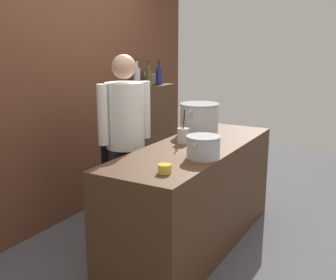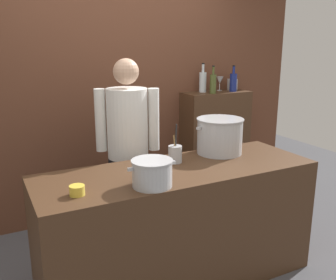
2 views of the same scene
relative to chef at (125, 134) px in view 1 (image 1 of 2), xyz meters
The scene contains 14 objects.
ground_plane 1.16m from the chef, 76.90° to the right, with size 8.00×8.00×0.00m, color #4C4C51.
brick_back_panel 0.96m from the chef, 79.46° to the left, with size 4.40×0.10×3.00m, color brown.
prep_counter 0.82m from the chef, 76.90° to the right, with size 2.05×0.70×0.90m, color #472D1C.
bar_cabinet 1.43m from the chef, 24.05° to the left, with size 0.76×0.32×1.25m, color #472D1C.
chef is the anchor object (origin of this frame).
stockpot_large 0.77m from the chef, 34.07° to the right, with size 0.44×0.38×0.29m.
stockpot_small 0.86m from the chef, 101.04° to the right, with size 0.33×0.26×0.17m.
utensil_crock 0.52m from the chef, 68.37° to the right, with size 0.10×0.10×0.30m.
butter_jar 0.99m from the chef, 128.95° to the right, with size 0.09×0.09×0.06m, color yellow.
wine_bottle_olive 1.32m from the chef, 22.35° to the left, with size 0.07×0.07×0.30m.
wine_bottle_cobalt 1.60m from the chef, 19.59° to the left, with size 0.08×0.08×0.29m.
wine_bottle_clear 1.35m from the chef, 28.87° to the left, with size 0.08×0.08×0.31m.
wine_glass_wide 1.57m from the chef, 25.38° to the left, with size 0.08×0.08×0.16m.
spice_tin_silver 1.68m from the chef, 21.97° to the left, with size 0.08×0.08×0.13m, color #B2B2B7.
Camera 1 is at (-3.02, -1.46, 1.75)m, focal length 43.43 mm.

